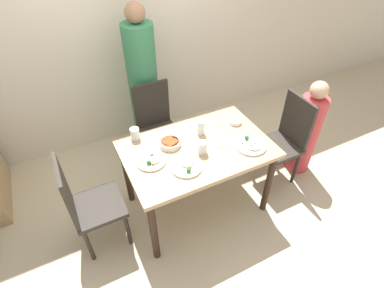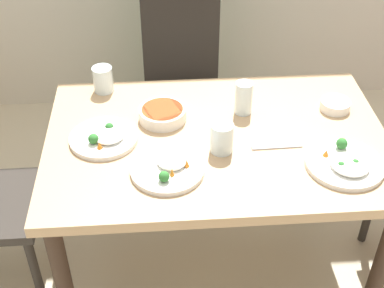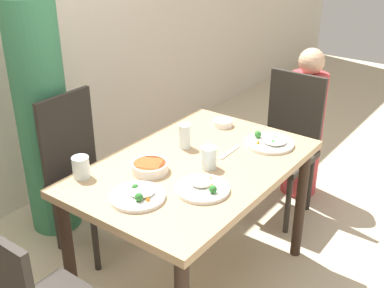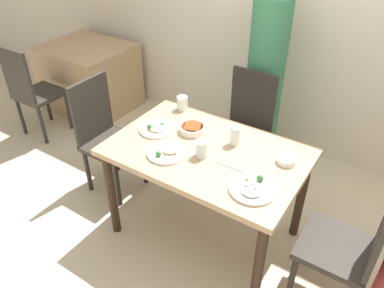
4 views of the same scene
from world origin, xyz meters
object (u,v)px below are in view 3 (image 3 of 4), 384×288
at_px(person_adult, 42,115).
at_px(glass_water_tall, 185,136).
at_px(chair_adult_spot, 83,170).
at_px(bowl_curry, 150,167).
at_px(person_child, 304,129).
at_px(chair_child_spot, 285,142).
at_px(plate_rice_adult, 270,142).

bearing_deg(person_adult, glass_water_tall, -77.71).
distance_m(person_adult, glass_water_tall, 0.94).
distance_m(chair_adult_spot, bowl_curry, 0.69).
bearing_deg(person_child, chair_adult_spot, 149.67).
xyz_separation_m(chair_child_spot, bowl_curry, (-1.16, 0.16, 0.27)).
height_order(chair_child_spot, glass_water_tall, chair_child_spot).
relative_size(chair_adult_spot, person_child, 0.89).
bearing_deg(chair_adult_spot, person_child, -30.33).
bearing_deg(chair_adult_spot, bowl_curry, -99.84).
bearing_deg(plate_rice_adult, glass_water_tall, 130.39).
distance_m(person_child, plate_rice_adult, 0.91).
xyz_separation_m(person_child, glass_water_tall, (-1.14, 0.19, 0.32)).
height_order(chair_adult_spot, chair_child_spot, same).
bearing_deg(plate_rice_adult, person_adult, 111.39).
distance_m(chair_child_spot, person_adult, 1.55).
height_order(person_adult, plate_rice_adult, person_adult).
xyz_separation_m(chair_child_spot, person_adult, (-1.05, 1.11, 0.27)).
xyz_separation_m(person_child, bowl_curry, (-1.45, 0.16, 0.28)).
bearing_deg(glass_water_tall, plate_rice_adult, -49.61).
relative_size(person_adult, plate_rice_adult, 6.27).
bearing_deg(person_child, glass_water_tall, 170.75).
relative_size(chair_child_spot, bowl_curry, 5.36).
relative_size(person_child, plate_rice_adult, 4.06).
bearing_deg(person_child, bowl_curry, 173.68).
height_order(chair_adult_spot, person_child, person_child).
height_order(person_adult, glass_water_tall, person_adult).
distance_m(person_adult, plate_rice_adult, 1.36).
bearing_deg(person_adult, person_child, -39.48).
relative_size(chair_adult_spot, plate_rice_adult, 3.59).
bearing_deg(glass_water_tall, person_adult, 102.29).
xyz_separation_m(chair_child_spot, person_child, (0.29, -0.00, -0.01)).
height_order(chair_adult_spot, plate_rice_adult, chair_adult_spot).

